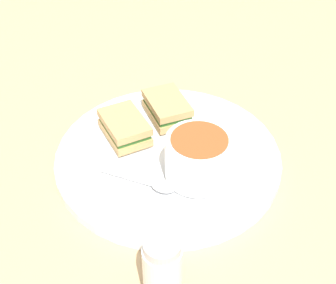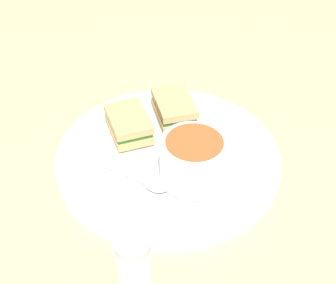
{
  "view_description": "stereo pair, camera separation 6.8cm",
  "coord_description": "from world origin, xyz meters",
  "px_view_note": "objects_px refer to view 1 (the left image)",
  "views": [
    {
      "loc": [
        -0.29,
        -0.43,
        0.48
      ],
      "look_at": [
        0.0,
        0.0,
        0.04
      ],
      "focal_mm": 50.0,
      "sensor_mm": 36.0,
      "label": 1
    },
    {
      "loc": [
        -0.23,
        -0.46,
        0.48
      ],
      "look_at": [
        0.0,
        0.0,
        0.04
      ],
      "focal_mm": 50.0,
      "sensor_mm": 36.0,
      "label": 2
    }
  ],
  "objects_px": {
    "soup_bowl": "(198,157)",
    "salt_shaker": "(162,273)",
    "spoon": "(158,185)",
    "sandwich_half_far": "(125,127)",
    "sandwich_half_near": "(167,108)"
  },
  "relations": [
    {
      "from": "salt_shaker",
      "to": "soup_bowl",
      "type": "bearing_deg",
      "value": 41.44
    },
    {
      "from": "soup_bowl",
      "to": "salt_shaker",
      "type": "height_order",
      "value": "salt_shaker"
    },
    {
      "from": "sandwich_half_near",
      "to": "sandwich_half_far",
      "type": "height_order",
      "value": "same"
    },
    {
      "from": "salt_shaker",
      "to": "sandwich_half_far",
      "type": "bearing_deg",
      "value": 68.81
    },
    {
      "from": "sandwich_half_far",
      "to": "spoon",
      "type": "bearing_deg",
      "value": -98.65
    },
    {
      "from": "sandwich_half_far",
      "to": "sandwich_half_near",
      "type": "bearing_deg",
      "value": 3.82
    },
    {
      "from": "soup_bowl",
      "to": "salt_shaker",
      "type": "bearing_deg",
      "value": -138.56
    },
    {
      "from": "spoon",
      "to": "sandwich_half_near",
      "type": "bearing_deg",
      "value": 107.48
    },
    {
      "from": "spoon",
      "to": "soup_bowl",
      "type": "bearing_deg",
      "value": 44.99
    },
    {
      "from": "soup_bowl",
      "to": "spoon",
      "type": "bearing_deg",
      "value": 169.14
    },
    {
      "from": "spoon",
      "to": "salt_shaker",
      "type": "xyz_separation_m",
      "value": [
        -0.08,
        -0.13,
        0.03
      ]
    },
    {
      "from": "soup_bowl",
      "to": "sandwich_half_near",
      "type": "height_order",
      "value": "soup_bowl"
    },
    {
      "from": "sandwich_half_far",
      "to": "salt_shaker",
      "type": "relative_size",
      "value": 0.91
    },
    {
      "from": "spoon",
      "to": "sandwich_half_near",
      "type": "height_order",
      "value": "sandwich_half_near"
    },
    {
      "from": "spoon",
      "to": "sandwich_half_near",
      "type": "xyz_separation_m",
      "value": [
        0.1,
        0.13,
        0.01
      ]
    }
  ]
}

